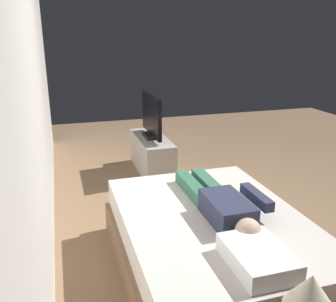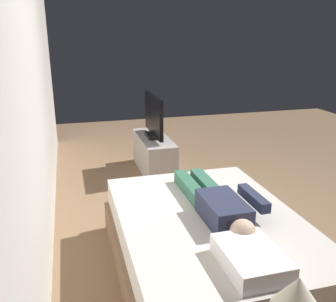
# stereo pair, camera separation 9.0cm
# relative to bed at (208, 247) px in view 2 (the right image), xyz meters

# --- Properties ---
(ground_plane) EXTENTS (10.00, 10.00, 0.00)m
(ground_plane) POSITION_rel_bed_xyz_m (0.70, -0.28, -0.26)
(ground_plane) COLOR #8C6B4C
(back_wall) EXTENTS (6.40, 0.10, 2.80)m
(back_wall) POSITION_rel_bed_xyz_m (1.10, 1.28, 1.14)
(back_wall) COLOR silver
(back_wall) RESTS_ON ground
(bed) EXTENTS (1.98, 1.44, 0.54)m
(bed) POSITION_rel_bed_xyz_m (0.00, 0.00, 0.00)
(bed) COLOR brown
(bed) RESTS_ON ground
(pillow) EXTENTS (0.48, 0.34, 0.12)m
(pillow) POSITION_rel_bed_xyz_m (-0.67, 0.00, 0.34)
(pillow) COLOR white
(pillow) RESTS_ON bed
(person) EXTENTS (1.26, 0.46, 0.18)m
(person) POSITION_rel_bed_xyz_m (0.03, -0.08, 0.36)
(person) COLOR #2D334C
(person) RESTS_ON bed
(remote) EXTENTS (0.15, 0.04, 0.02)m
(remote) POSITION_rel_bed_xyz_m (0.18, -0.49, 0.29)
(remote) COLOR black
(remote) RESTS_ON bed
(tv_stand) EXTENTS (1.10, 0.40, 0.50)m
(tv_stand) POSITION_rel_bed_xyz_m (2.43, -0.13, -0.01)
(tv_stand) COLOR #B7B2AD
(tv_stand) RESTS_ON ground
(tv) EXTENTS (0.88, 0.20, 0.59)m
(tv) POSITION_rel_bed_xyz_m (2.43, -0.13, 0.52)
(tv) COLOR black
(tv) RESTS_ON tv_stand
(lamp) EXTENTS (0.22, 0.22, 0.42)m
(lamp) POSITION_rel_bed_xyz_m (-1.29, 0.12, 0.59)
(lamp) COLOR #59595B
(lamp) RESTS_ON nightstand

